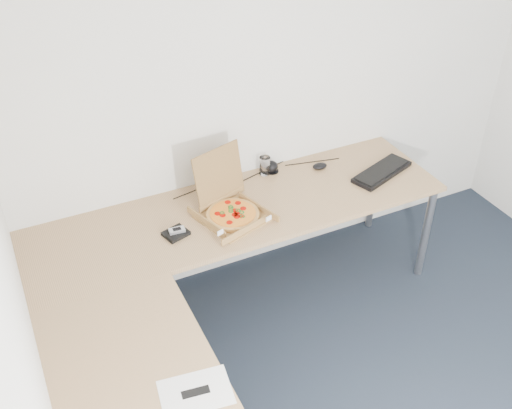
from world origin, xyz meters
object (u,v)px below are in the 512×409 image
desk (217,272)px  wallet (176,233)px  pizza_box (231,210)px  keyboard (382,172)px  drinking_glass (265,166)px

desk → wallet: bearing=105.5°
pizza_box → keyboard: 1.04m
keyboard → wallet: keyboard is taller
drinking_glass → pizza_box: bearing=-139.1°
pizza_box → drinking_glass: size_ratio=3.25×
keyboard → wallet: bearing=161.7°
desk → wallet: 0.36m
desk → wallet: wallet is taller
pizza_box → desk: bearing=-141.1°
desk → drinking_glass: (0.62, 0.70, 0.09)m
drinking_glass → keyboard: bearing=-25.8°
drinking_glass → wallet: 0.80m
keyboard → wallet: (-1.39, -0.03, -0.00)m
desk → drinking_glass: size_ratio=20.69×
pizza_box → keyboard: (1.04, -0.00, -0.03)m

